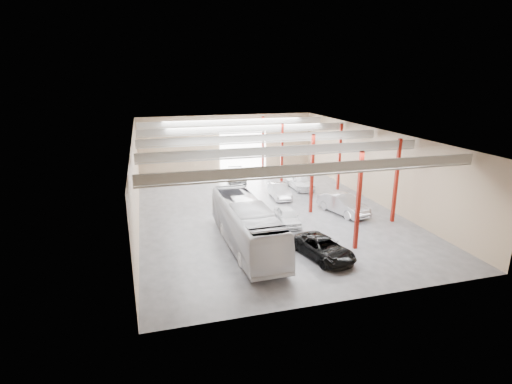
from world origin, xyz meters
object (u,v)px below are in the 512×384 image
black_sedan (323,248)px  car_right_far (300,181)px  car_row_b (279,191)px  coach_bus (247,224)px  car_row_a (287,216)px  car_right_near (343,204)px  car_row_c (237,176)px

black_sedan → car_right_far: size_ratio=1.06×
car_row_b → coach_bus: bearing=-117.0°
coach_bus → car_row_a: bearing=35.9°
car_row_b → car_right_far: size_ratio=0.92×
car_right_near → coach_bus: bearing=-171.5°
car_row_a → black_sedan: bearing=-84.4°
car_right_near → car_right_far: car_right_near is taller
coach_bus → car_right_near: 10.87m
black_sedan → car_row_a: size_ratio=1.26×
car_row_c → car_right_far: (5.97, -4.23, 0.10)m
black_sedan → car_row_a: (-0.17, 6.56, -0.02)m
car_row_a → car_row_c: (-1.08, 13.88, 0.03)m
car_right_near → car_right_far: (-0.74, 8.54, -0.05)m
car_right_far → car_right_near: bearing=-87.6°
black_sedan → car_row_c: (-1.25, 20.44, 0.01)m
car_row_c → black_sedan: bearing=-78.1°
car_right_far → car_row_a: bearing=-119.5°
car_row_a → car_right_near: car_right_near is taller
coach_bus → car_right_near: size_ratio=2.25×
black_sedan → car_row_a: bearing=78.7°
coach_bus → car_right_near: coach_bus is taller
black_sedan → coach_bus: bearing=130.7°
car_row_a → car_row_b: bearing=80.5°
coach_bus → car_row_c: coach_bus is taller
car_row_a → car_row_b: size_ratio=0.92×
car_row_c → car_right_near: size_ratio=0.94×
car_row_b → car_right_far: (3.18, 2.61, 0.09)m
coach_bus → car_row_a: coach_bus is taller
coach_bus → car_right_near: bearing=22.5°
black_sedan → car_row_c: 20.48m
coach_bus → car_right_far: size_ratio=2.48×
car_row_a → car_right_near: 5.74m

